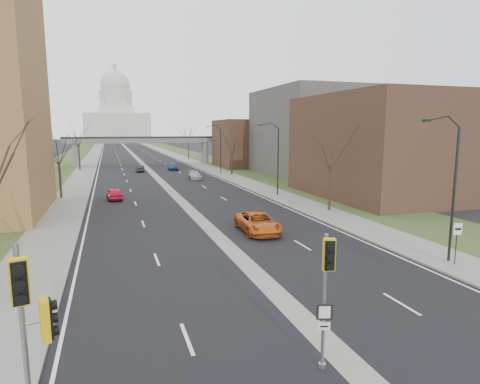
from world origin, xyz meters
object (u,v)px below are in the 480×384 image
signal_pole_left (31,315)px  car_right_far (173,167)px  car_left_near (114,194)px  speed_limit_sign (457,236)px  car_right_near (258,222)px  signal_pole_median (327,279)px  car_left_far (140,169)px  car_right_mid (195,175)px

signal_pole_left → car_right_far: (14.07, 68.98, -2.72)m
car_left_near → speed_limit_sign: bearing=116.9°
car_right_near → speed_limit_sign: bearing=-50.5°
signal_pole_left → speed_limit_sign: (21.14, 7.06, -1.60)m
signal_pole_left → signal_pole_median: bearing=-11.8°
speed_limit_sign → car_left_near: bearing=130.4°
car_left_near → signal_pole_median: bearing=94.3°
car_left_near → car_right_far: size_ratio=0.96×
signal_pole_left → signal_pole_median: signal_pole_left is taller
speed_limit_sign → car_right_far: size_ratio=0.60×
car_left_near → car_left_far: 30.91m
signal_pole_left → car_right_near: bearing=41.4°
signal_pole_median → car_right_far: signal_pole_median is taller
signal_pole_left → car_left_far: bearing=70.5°
speed_limit_sign → car_right_far: (-7.08, 61.92, -1.12)m
signal_pole_left → car_right_mid: 55.12m
speed_limit_sign → car_right_far: bearing=105.1°
car_right_near → car_right_mid: (2.23, 34.79, -0.14)m
speed_limit_sign → car_left_near: 35.44m
speed_limit_sign → car_right_near: size_ratio=0.45×
car_left_near → car_right_far: 33.87m
signal_pole_median → speed_limit_sign: signal_pole_median is taller
car_right_far → signal_pole_median: bearing=-93.1°
car_right_near → car_right_far: 50.86m
car_right_near → car_right_far: size_ratio=1.34×
car_left_far → car_right_far: bearing=-170.2°
speed_limit_sign → car_right_mid: (-5.99, 45.87, -1.19)m
speed_limit_sign → car_left_far: bearing=111.2°
signal_pole_median → car_right_near: 18.65m
car_right_near → car_right_far: bearing=91.6°
car_right_near → signal_pole_median: bearing=-101.0°
car_left_far → signal_pole_left: bearing=81.7°
car_left_far → car_right_far: car_right_far is taller
signal_pole_left → car_left_near: signal_pole_left is taller
car_right_near → car_right_far: car_right_near is taller
signal_pole_left → car_left_near: (2.47, 37.15, -2.75)m
signal_pole_median → car_left_near: (-6.01, 36.96, -2.58)m
signal_pole_median → car_right_mid: signal_pole_median is taller
signal_pole_left → signal_pole_median: size_ratio=1.12×
car_left_near → car_left_far: car_left_near is taller
speed_limit_sign → car_right_near: 13.84m
car_right_mid → car_left_far: bearing=120.5°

